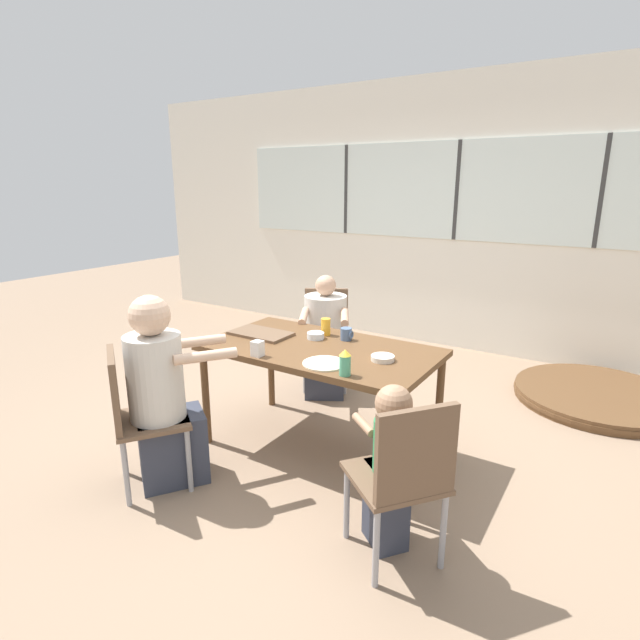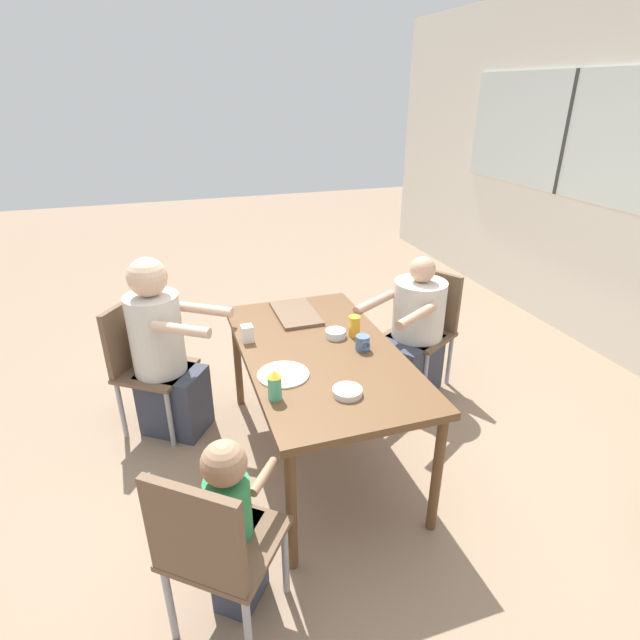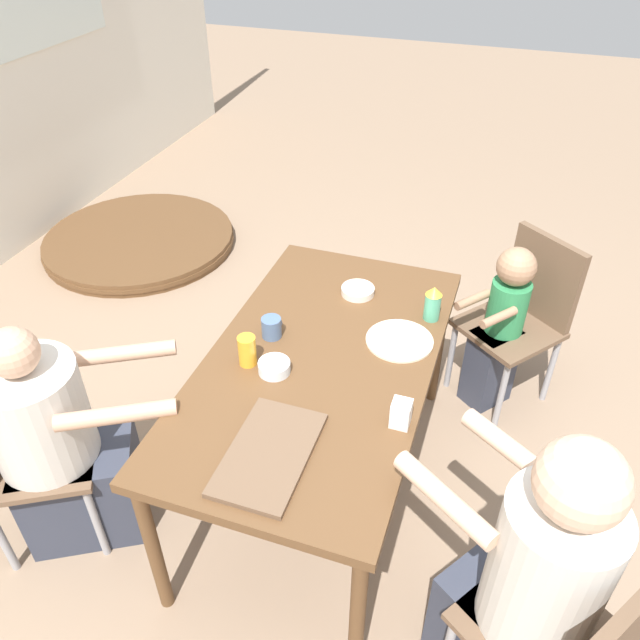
{
  "view_description": "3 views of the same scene",
  "coord_description": "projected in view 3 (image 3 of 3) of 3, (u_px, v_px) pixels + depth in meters",
  "views": [
    {
      "loc": [
        1.65,
        -2.58,
        1.74
      ],
      "look_at": [
        0.0,
        0.0,
        0.9
      ],
      "focal_mm": 28.0,
      "sensor_mm": 36.0,
      "label": 1
    },
    {
      "loc": [
        2.27,
        -0.74,
        2.01
      ],
      "look_at": [
        0.0,
        0.0,
        0.9
      ],
      "focal_mm": 28.0,
      "sensor_mm": 36.0,
      "label": 2
    },
    {
      "loc": [
        -1.66,
        -0.57,
        2.23
      ],
      "look_at": [
        0.0,
        0.0,
        0.9
      ],
      "focal_mm": 35.0,
      "sensor_mm": 36.0,
      "label": 3
    }
  ],
  "objects": [
    {
      "name": "folded_table_stack",
      "position": [
        140.0,
        240.0,
        4.36
      ],
      "size": [
        1.31,
        1.31,
        0.09
      ],
      "color": "brown",
      "rests_on": "ground_plane"
    },
    {
      "name": "chair_for_man_blue_shirt",
      "position": [
        8.0,
        445.0,
        2.26
      ],
      "size": [
        0.55,
        0.55,
        0.84
      ],
      "rotation": [
        0.0,
        0.0,
        -2.62
      ],
      "color": "brown",
      "rests_on": "ground_plane"
    },
    {
      "name": "bowl_cereal",
      "position": [
        358.0,
        291.0,
        2.64
      ],
      "size": [
        0.14,
        0.14,
        0.03
      ],
      "color": "silver",
      "rests_on": "dining_table"
    },
    {
      "name": "ground_plane",
      "position": [
        320.0,
        483.0,
        2.74
      ],
      "size": [
        16.0,
        16.0,
        0.0
      ],
      "primitive_type": "plane",
      "color": "#8C725B"
    },
    {
      "name": "sippy_cup",
      "position": [
        433.0,
        303.0,
        2.46
      ],
      "size": [
        0.07,
        0.07,
        0.15
      ],
      "color": "#4CA57F",
      "rests_on": "dining_table"
    },
    {
      "name": "chair_for_woman_green_shirt",
      "position": [
        574.0,
        640.0,
        1.7
      ],
      "size": [
        0.56,
        0.56,
        0.84
      ],
      "rotation": [
        0.0,
        0.0,
        -0.6
      ],
      "color": "brown",
      "rests_on": "ground_plane"
    },
    {
      "name": "bowl_white_shallow",
      "position": [
        274.0,
        367.0,
        2.24
      ],
      "size": [
        0.12,
        0.12,
        0.04
      ],
      "color": "silver",
      "rests_on": "dining_table"
    },
    {
      "name": "milk_carton_small",
      "position": [
        401.0,
        413.0,
        2.02
      ],
      "size": [
        0.06,
        0.06,
        0.1
      ],
      "color": "silver",
      "rests_on": "dining_table"
    },
    {
      "name": "juice_glass",
      "position": [
        247.0,
        350.0,
        2.25
      ],
      "size": [
        0.07,
        0.07,
        0.12
      ],
      "color": "gold",
      "rests_on": "dining_table"
    },
    {
      "name": "plate_tortillas",
      "position": [
        399.0,
        340.0,
        2.39
      ],
      "size": [
        0.26,
        0.26,
        0.01
      ],
      "color": "beige",
      "rests_on": "dining_table"
    },
    {
      "name": "person_woman_green_shirt",
      "position": [
        527.0,
        590.0,
        1.79
      ],
      "size": [
        0.58,
        0.65,
        1.15
      ],
      "rotation": [
        0.0,
        0.0,
        -0.6
      ],
      "color": "#333847",
      "rests_on": "ground_plane"
    },
    {
      "name": "person_man_blue_shirt",
      "position": [
        63.0,
        449.0,
        2.33
      ],
      "size": [
        0.63,
        0.73,
        1.0
      ],
      "rotation": [
        0.0,
        0.0,
        -2.62
      ],
      "color": "#333847",
      "rests_on": "ground_plane"
    },
    {
      "name": "coffee_mug",
      "position": [
        272.0,
        327.0,
        2.39
      ],
      "size": [
        0.08,
        0.08,
        0.08
      ],
      "color": "slate",
      "rests_on": "dining_table"
    },
    {
      "name": "food_tray_dark",
      "position": [
        269.0,
        453.0,
        1.93
      ],
      "size": [
        0.42,
        0.25,
        0.02
      ],
      "color": "brown",
      "rests_on": "dining_table"
    },
    {
      "name": "person_toddler",
      "position": [
        499.0,
        331.0,
        2.92
      ],
      "size": [
        0.36,
        0.34,
        0.86
      ],
      "rotation": [
        0.0,
        0.0,
        0.9
      ],
      "color": "#333847",
      "rests_on": "ground_plane"
    },
    {
      "name": "chair_for_toddler",
      "position": [
        525.0,
        307.0,
        2.94
      ],
      "size": [
        0.56,
        0.56,
        0.84
      ],
      "rotation": [
        0.0,
        0.0,
        0.9
      ],
      "color": "brown",
      "rests_on": "ground_plane"
    },
    {
      "name": "dining_table",
      "position": [
        320.0,
        372.0,
        2.35
      ],
      "size": [
        1.49,
        0.82,
        0.72
      ],
      "color": "brown",
      "rests_on": "ground_plane"
    }
  ]
}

